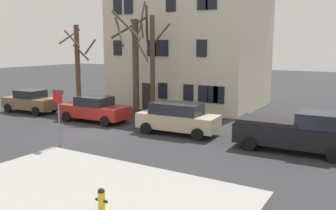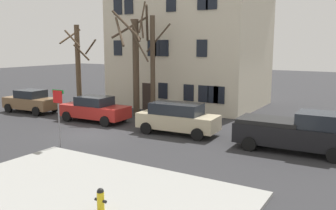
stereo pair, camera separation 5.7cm
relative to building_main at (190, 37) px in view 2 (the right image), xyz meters
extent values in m
plane|color=#2D2D30|center=(0.18, -12.34, -5.72)|extent=(120.00, 120.00, 0.00)
cube|color=#999993|center=(5.91, -19.07, -5.66)|extent=(10.60, 7.17, 0.12)
cube|color=beige|center=(0.00, 0.01, -0.92)|extent=(11.72, 8.39, 9.60)
cube|color=#2D231E|center=(-1.42, -4.24, -4.67)|extent=(1.10, 0.12, 2.10)
cube|color=black|center=(-0.11, -4.23, -4.12)|extent=(0.80, 0.08, 1.20)
cube|color=black|center=(2.09, -4.23, -4.12)|extent=(0.80, 0.08, 1.20)
cube|color=black|center=(3.28, -4.23, -4.12)|extent=(0.80, 0.08, 1.20)
cube|color=black|center=(4.02, -4.23, -4.12)|extent=(0.80, 0.08, 1.20)
cube|color=black|center=(4.47, -4.23, -4.12)|extent=(0.80, 0.08, 1.20)
cube|color=black|center=(-4.37, -4.23, -0.92)|extent=(0.80, 0.08, 1.20)
cube|color=black|center=(-1.06, -4.23, -0.92)|extent=(0.80, 0.08, 1.20)
cube|color=black|center=(-0.79, -4.23, -0.92)|extent=(0.80, 0.08, 1.20)
cube|color=black|center=(-0.03, -4.23, -0.92)|extent=(0.80, 0.08, 1.20)
cube|color=black|center=(3.10, -4.23, -0.92)|extent=(0.80, 0.08, 1.20)
cube|color=black|center=(-4.28, -4.23, 2.28)|extent=(0.80, 0.08, 1.20)
cube|color=black|center=(-3.21, -4.23, 2.28)|extent=(0.80, 0.08, 1.20)
cube|color=black|center=(0.59, -4.23, 2.28)|extent=(0.80, 0.08, 1.20)
cube|color=black|center=(3.11, -4.23, 2.28)|extent=(0.80, 0.08, 1.20)
cube|color=black|center=(3.77, -4.23, 2.28)|extent=(0.80, 0.08, 1.20)
cylinder|color=brown|center=(-7.69, -5.38, -2.38)|extent=(0.42, 0.42, 6.66)
cylinder|color=brown|center=(-7.21, -4.36, -0.85)|extent=(2.17, 1.13, 1.29)
cylinder|color=brown|center=(-7.06, -5.57, -1.29)|extent=(0.54, 1.41, 1.36)
cylinder|color=brown|center=(-7.56, -6.03, -0.16)|extent=(1.43, 0.42, 1.40)
cylinder|color=brown|center=(-8.68, -5.19, 0.03)|extent=(0.54, 2.07, 1.30)
cylinder|color=#4C3D2D|center=(-0.95, -6.50, -2.32)|extent=(0.45, 0.45, 6.79)
cylinder|color=#4C3D2D|center=(-1.65, -7.37, 0.23)|extent=(1.91, 1.60, 2.09)
cylinder|color=#4C3D2D|center=(-0.89, -7.60, 0.63)|extent=(2.31, 0.27, 2.02)
cylinder|color=#4C3D2D|center=(-2.04, -5.67, 0.60)|extent=(1.83, 2.34, 1.71)
cylinder|color=#4C3D2D|center=(-0.26, -6.07, 0.80)|extent=(1.08, 1.57, 2.41)
cylinder|color=#4C3D2D|center=(0.32, -6.26, -2.21)|extent=(0.34, 0.34, 7.01)
cylinder|color=#4C3D2D|center=(0.21, -5.35, -0.20)|extent=(1.92, 0.34, 2.02)
cylinder|color=#4C3D2D|center=(-0.11, -7.27, -0.68)|extent=(2.15, 1.00, 2.22)
cylinder|color=#4C3D2D|center=(-0.37, -6.49, 1.22)|extent=(0.60, 1.50, 2.21)
cylinder|color=#4C3D2D|center=(-0.47, -7.17, 0.31)|extent=(1.95, 1.71, 1.62)
cylinder|color=#4C3D2D|center=(-0.22, -6.70, 0.40)|extent=(1.02, 1.22, 1.30)
cube|color=brown|center=(-8.48, -9.61, -4.99)|extent=(4.39, 2.02, 0.80)
cube|color=#1E232B|center=(-8.48, -9.61, -4.30)|extent=(2.07, 1.67, 0.58)
cylinder|color=black|center=(-7.08, -8.64, -5.38)|extent=(0.69, 0.26, 0.68)
cylinder|color=black|center=(-6.97, -10.39, -5.38)|extent=(0.69, 0.26, 0.68)
cylinder|color=black|center=(-9.99, -8.82, -5.38)|extent=(0.69, 0.26, 0.68)
cylinder|color=black|center=(-9.88, -10.58, -5.38)|extent=(0.69, 0.26, 0.68)
cube|color=#AD231E|center=(-2.09, -9.64, -5.01)|extent=(4.77, 2.02, 0.78)
cube|color=#1E232B|center=(-2.09, -9.64, -4.33)|extent=(2.22, 1.71, 0.58)
cylinder|color=black|center=(-0.53, -8.65, -5.38)|extent=(0.69, 0.24, 0.68)
cylinder|color=black|center=(-0.46, -10.50, -5.38)|extent=(0.69, 0.24, 0.68)
cylinder|color=black|center=(-3.72, -8.77, -5.38)|extent=(0.69, 0.24, 0.68)
cylinder|color=black|center=(-3.65, -10.62, -5.38)|extent=(0.69, 0.24, 0.68)
cube|color=#C6B793|center=(4.30, -9.75, -4.98)|extent=(4.73, 2.01, 0.84)
cube|color=#1E232B|center=(4.21, -9.76, -4.25)|extent=(2.96, 1.69, 0.62)
cylinder|color=black|center=(5.82, -8.79, -5.38)|extent=(0.69, 0.26, 0.68)
cylinder|color=black|center=(5.92, -10.52, -5.38)|extent=(0.69, 0.26, 0.68)
cylinder|color=black|center=(2.67, -8.98, -5.38)|extent=(0.69, 0.26, 0.68)
cylinder|color=black|center=(2.78, -10.71, -5.38)|extent=(0.69, 0.26, 0.68)
cube|color=black|center=(10.69, -9.86, -4.92)|extent=(5.53, 2.14, 0.95)
cube|color=#1E232B|center=(11.67, -9.83, -4.10)|extent=(1.81, 1.78, 0.70)
cube|color=black|center=(9.48, -9.90, -4.35)|extent=(2.91, 1.97, 0.20)
cylinder|color=black|center=(12.58, -10.79, -5.38)|extent=(0.69, 0.24, 0.68)
cylinder|color=black|center=(8.80, -8.94, -5.38)|extent=(0.69, 0.24, 0.68)
cylinder|color=black|center=(8.86, -10.90, -5.38)|extent=(0.69, 0.24, 0.68)
cylinder|color=gold|center=(7.15, -19.49, -5.31)|extent=(0.22, 0.22, 0.58)
sphere|color=black|center=(7.15, -19.49, -5.00)|extent=(0.21, 0.21, 0.21)
cylinder|color=black|center=(6.99, -19.49, -5.28)|extent=(0.10, 0.09, 0.09)
cylinder|color=black|center=(7.31, -19.49, -5.28)|extent=(0.10, 0.09, 0.09)
cylinder|color=slate|center=(0.77, -15.24, -4.29)|extent=(0.07, 0.07, 2.86)
cube|color=red|center=(0.77, -15.26, -3.16)|extent=(0.60, 0.03, 0.60)
cube|color=#1E8C38|center=(0.77, -15.22, -2.91)|extent=(0.76, 0.02, 0.18)
torus|color=black|center=(-5.41, -7.21, -5.36)|extent=(0.68, 0.30, 0.71)
torus|color=black|center=(-6.38, -7.58, -5.36)|extent=(0.68, 0.30, 0.71)
cylinder|color=maroon|center=(-5.90, -7.40, -5.14)|extent=(0.94, 0.40, 0.19)
cylinder|color=maroon|center=(-6.08, -7.47, -4.91)|extent=(0.10, 0.07, 0.45)
camera|label=1|loc=(13.92, -27.01, -0.74)|focal=37.99mm
camera|label=2|loc=(13.97, -26.98, -0.74)|focal=37.99mm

